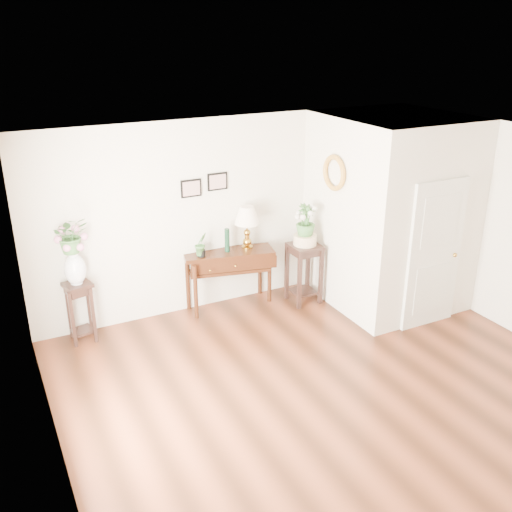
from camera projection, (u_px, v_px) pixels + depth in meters
floor at (334, 391)px, 6.63m from camera, size 6.00×5.50×0.02m
ceiling at (349, 152)px, 5.58m from camera, size 6.00×5.50×0.02m
wall_back at (233, 212)px, 8.38m from camera, size 6.00×0.02×2.80m
wall_left at (49, 349)px, 4.85m from camera, size 0.02×5.50×2.80m
partition at (389, 211)px, 8.45m from camera, size 1.80×1.95×2.80m
door at (434, 255)px, 7.76m from camera, size 0.90×0.05×2.10m
art_print_left at (191, 188)px, 7.92m from camera, size 0.30×0.02×0.25m
art_print_right at (217, 182)px, 8.07m from camera, size 0.30×0.02×0.25m
wall_ornament at (334, 173)px, 7.92m from camera, size 0.07×0.51×0.51m
console_table at (229, 278)px, 8.52m from camera, size 1.38×0.72×0.88m
table_lamp at (247, 226)px, 8.35m from camera, size 0.41×0.41×0.65m
green_vase at (227, 241)px, 8.28m from camera, size 0.10×0.10×0.35m
potted_plant at (201, 245)px, 8.11m from camera, size 0.22×0.19×0.34m
plant_stand_a at (81, 312)px, 7.57m from camera, size 0.39×0.39×0.84m
porcelain_vase at (75, 267)px, 7.33m from camera, size 0.30×0.30×0.48m
lily_arrangement at (71, 237)px, 7.17m from camera, size 0.45×0.39×0.48m
plant_stand_b at (304, 273)px, 8.64m from camera, size 0.44×0.44×0.93m
ceramic_bowl at (305, 240)px, 8.43m from camera, size 0.45×0.45×0.15m
narcissus at (306, 221)px, 8.33m from camera, size 0.35×0.35×0.50m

